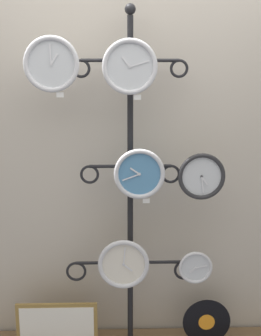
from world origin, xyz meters
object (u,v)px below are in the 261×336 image
at_px(display_stand, 130,247).
at_px(clock_middle_center, 139,174).
at_px(clock_top_left, 51,64).
at_px(vinyl_record, 207,322).
at_px(picture_frame, 57,327).
at_px(clock_bottom_right, 195,267).
at_px(clock_bottom_center, 124,264).
at_px(clock_top_center, 130,67).
at_px(clock_middle_right, 202,176).

xyz_separation_m(display_stand, clock_middle_center, (0.05, -0.11, 0.49)).
height_order(clock_top_left, vinyl_record, clock_top_left).
distance_m(vinyl_record, picture_frame, 0.93).
height_order(vinyl_record, picture_frame, picture_frame).
bearing_deg(clock_top_left, vinyl_record, 2.82).
relative_size(vinyl_record, picture_frame, 0.61).
bearing_deg(clock_bottom_right, display_stand, 166.25).
xyz_separation_m(display_stand, clock_bottom_center, (-0.04, -0.12, -0.06)).
xyz_separation_m(clock_top_left, picture_frame, (-0.02, 0.01, -1.57)).
xyz_separation_m(display_stand, clock_bottom_right, (0.39, -0.09, -0.09)).
distance_m(clock_middle_center, clock_bottom_right, 0.67).
xyz_separation_m(clock_top_center, clock_middle_center, (0.05, 0.01, -0.59)).
relative_size(clock_top_left, clock_middle_center, 1.04).
bearing_deg(display_stand, clock_bottom_center, -109.96).
bearing_deg(picture_frame, clock_bottom_right, -0.08).
bearing_deg(clock_bottom_center, clock_bottom_right, 3.10).
bearing_deg(vinyl_record, clock_middle_center, -173.16).
xyz_separation_m(clock_middle_center, clock_bottom_right, (0.34, 0.02, -0.58)).
bearing_deg(clock_top_left, display_stand, 13.66).
bearing_deg(clock_bottom_center, clock_middle_right, 4.28).
xyz_separation_m(clock_bottom_right, vinyl_record, (0.09, 0.04, -0.38)).
bearing_deg(clock_middle_right, clock_middle_center, -175.82).
height_order(display_stand, clock_bottom_right, display_stand).
bearing_deg(clock_bottom_center, clock_top_left, 177.88).
bearing_deg(clock_middle_right, clock_top_left, -178.66).
relative_size(clock_middle_right, clock_bottom_center, 0.90).
distance_m(clock_top_left, clock_top_center, 0.42).
relative_size(clock_bottom_right, picture_frame, 0.41).
xyz_separation_m(display_stand, vinyl_record, (0.47, -0.06, -0.48)).
bearing_deg(clock_middle_right, clock_bottom_center, -175.72).
bearing_deg(display_stand, vinyl_record, -7.14).
height_order(clock_top_center, vinyl_record, clock_top_center).
bearing_deg(clock_bottom_center, clock_middle_center, 4.68).
relative_size(clock_middle_center, clock_bottom_center, 0.96).
distance_m(clock_top_center, clock_middle_center, 0.60).
bearing_deg(clock_bottom_center, display_stand, 70.04).
xyz_separation_m(clock_top_center, clock_bottom_right, (0.39, 0.02, -1.17)).
xyz_separation_m(clock_middle_center, picture_frame, (-0.50, 0.02, -0.96)).
height_order(clock_top_left, clock_middle_center, clock_top_left).
relative_size(clock_top_left, clock_middle_right, 1.10).
height_order(clock_middle_right, clock_bottom_right, clock_middle_right).
relative_size(clock_top_center, clock_middle_center, 1.03).
distance_m(clock_top_center, vinyl_record, 1.63).
bearing_deg(clock_top_center, clock_top_left, 177.86).
relative_size(clock_middle_right, picture_frame, 0.55).
height_order(clock_top_left, clock_middle_right, clock_top_left).
relative_size(clock_middle_right, vinyl_record, 0.92).
relative_size(clock_middle_center, clock_bottom_right, 1.44).
distance_m(clock_middle_center, vinyl_record, 1.05).
bearing_deg(clock_middle_center, picture_frame, 178.05).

